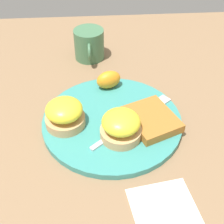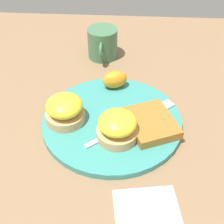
{
  "view_description": "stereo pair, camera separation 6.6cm",
  "coord_description": "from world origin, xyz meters",
  "px_view_note": "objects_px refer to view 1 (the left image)",
  "views": [
    {
      "loc": [
        0.5,
        -0.04,
        0.48
      ],
      "look_at": [
        0.0,
        0.0,
        0.03
      ],
      "focal_mm": 50.0,
      "sensor_mm": 36.0,
      "label": 1
    },
    {
      "loc": [
        0.5,
        0.03,
        0.48
      ],
      "look_at": [
        0.0,
        0.0,
        0.03
      ],
      "focal_mm": 50.0,
      "sensor_mm": 36.0,
      "label": 2
    }
  ],
  "objects_px": {
    "sandwich_benedict_right": "(121,126)",
    "fork": "(138,118)",
    "orange_wedge": "(111,80)",
    "sandwich_benedict_left": "(65,114)",
    "hashbrown_patty": "(151,119)",
    "cup": "(89,44)"
  },
  "relations": [
    {
      "from": "sandwich_benedict_right",
      "to": "fork",
      "type": "relative_size",
      "value": 0.44
    },
    {
      "from": "sandwich_benedict_right",
      "to": "fork",
      "type": "distance_m",
      "value": 0.07
    },
    {
      "from": "orange_wedge",
      "to": "hashbrown_patty",
      "type": "bearing_deg",
      "value": 30.43
    },
    {
      "from": "hashbrown_patty",
      "to": "fork",
      "type": "relative_size",
      "value": 0.59
    },
    {
      "from": "orange_wedge",
      "to": "cup",
      "type": "relative_size",
      "value": 0.54
    },
    {
      "from": "hashbrown_patty",
      "to": "orange_wedge",
      "type": "bearing_deg",
      "value": -149.57
    },
    {
      "from": "hashbrown_patty",
      "to": "fork",
      "type": "distance_m",
      "value": 0.03
    },
    {
      "from": "sandwich_benedict_right",
      "to": "fork",
      "type": "height_order",
      "value": "sandwich_benedict_right"
    },
    {
      "from": "sandwich_benedict_left",
      "to": "hashbrown_patty",
      "type": "height_order",
      "value": "sandwich_benedict_left"
    },
    {
      "from": "sandwich_benedict_left",
      "to": "fork",
      "type": "xyz_separation_m",
      "value": [
        -0.01,
        0.16,
        -0.03
      ]
    },
    {
      "from": "orange_wedge",
      "to": "cup",
      "type": "bearing_deg",
      "value": -163.33
    },
    {
      "from": "sandwich_benedict_left",
      "to": "fork",
      "type": "relative_size",
      "value": 0.44
    },
    {
      "from": "sandwich_benedict_left",
      "to": "cup",
      "type": "xyz_separation_m",
      "value": [
        -0.29,
        0.06,
        -0.0
      ]
    },
    {
      "from": "orange_wedge",
      "to": "fork",
      "type": "xyz_separation_m",
      "value": [
        0.12,
        0.05,
        -0.02
      ]
    },
    {
      "from": "sandwich_benedict_left",
      "to": "orange_wedge",
      "type": "relative_size",
      "value": 1.4
    },
    {
      "from": "sandwich_benedict_right",
      "to": "fork",
      "type": "xyz_separation_m",
      "value": [
        -0.05,
        0.04,
        -0.03
      ]
    },
    {
      "from": "fork",
      "to": "cup",
      "type": "height_order",
      "value": "cup"
    },
    {
      "from": "hashbrown_patty",
      "to": "fork",
      "type": "height_order",
      "value": "hashbrown_patty"
    },
    {
      "from": "sandwich_benedict_left",
      "to": "orange_wedge",
      "type": "xyz_separation_m",
      "value": [
        -0.12,
        0.1,
        -0.01
      ]
    },
    {
      "from": "sandwich_benedict_left",
      "to": "sandwich_benedict_right",
      "type": "xyz_separation_m",
      "value": [
        0.04,
        0.11,
        0.0
      ]
    },
    {
      "from": "hashbrown_patty",
      "to": "fork",
      "type": "bearing_deg",
      "value": -118.59
    },
    {
      "from": "sandwich_benedict_right",
      "to": "orange_wedge",
      "type": "height_order",
      "value": "sandwich_benedict_right"
    }
  ]
}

